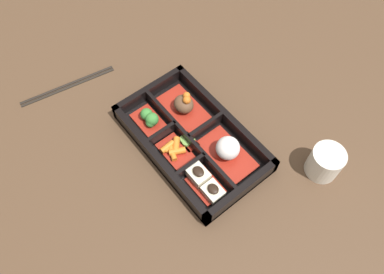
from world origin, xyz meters
name	(u,v)px	position (x,y,z in m)	size (l,w,h in m)	color
ground_plane	(192,143)	(0.00, 0.00, 0.00)	(3.00, 3.00, 0.00)	#4C3523
bento_base	(192,142)	(0.00, 0.00, 0.01)	(0.33, 0.20, 0.01)	black
bento_rim	(191,139)	(0.00, 0.00, 0.02)	(0.33, 0.20, 0.04)	black
bowl_stew	(184,106)	(-0.07, 0.04, 0.03)	(0.13, 0.07, 0.05)	maroon
bowl_rice	(228,150)	(0.07, 0.04, 0.03)	(0.13, 0.07, 0.06)	maroon
bowl_greens	(149,119)	(-0.10, -0.04, 0.02)	(0.08, 0.05, 0.04)	maroon
bowl_carrots	(175,150)	(0.00, -0.05, 0.02)	(0.08, 0.05, 0.02)	maroon
bowl_tofu	(205,182)	(0.10, -0.05, 0.02)	(0.09, 0.05, 0.04)	maroon
bowl_pickles	(188,142)	(0.00, -0.01, 0.02)	(0.04, 0.03, 0.01)	maroon
tea_cup	(325,162)	(0.22, 0.17, 0.04)	(0.07, 0.07, 0.07)	beige
chopsticks	(68,85)	(-0.31, -0.14, 0.00)	(0.06, 0.23, 0.01)	black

